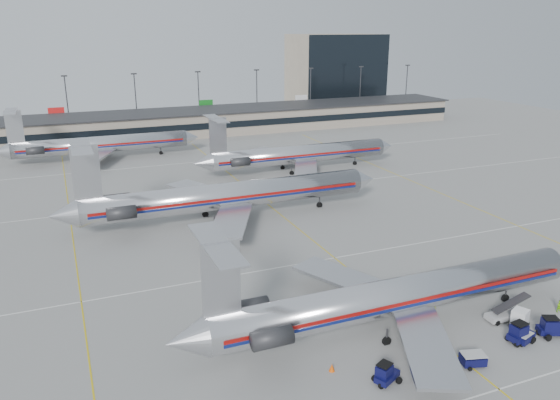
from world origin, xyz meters
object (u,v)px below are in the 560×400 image
jet_foreground (392,296)px  tug_center (520,333)px  jet_second_row (223,196)px  uld_container (520,318)px  belt_loader (505,314)px

jet_foreground → tug_center: bearing=-34.7°
jet_foreground → jet_second_row: (-5.95, 35.50, 0.41)m
tug_center → jet_foreground: bearing=137.3°
uld_container → belt_loader: bearing=75.7°
jet_foreground → tug_center: size_ratio=16.66×
jet_second_row → tug_center: bearing=-69.8°
jet_foreground → uld_container: size_ratio=20.99×
jet_second_row → uld_container: size_ratio=23.52×
tug_center → uld_container: (2.08, 2.09, -0.03)m
tug_center → belt_loader: belt_loader is taller
jet_foreground → tug_center: 11.84m
tug_center → jet_second_row: bearing=102.2°
belt_loader → jet_second_row: bearing=116.8°
tug_center → uld_container: 2.95m
jet_second_row → uld_container: bearing=-66.3°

